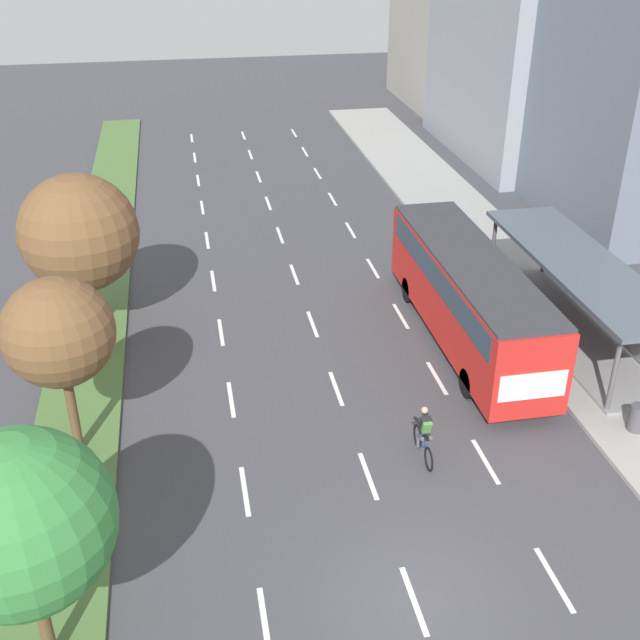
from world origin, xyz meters
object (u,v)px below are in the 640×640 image
Objects in this scene: bus_shelter at (583,290)px; trash_bin at (637,418)px; bus at (468,290)px; median_tree_third at (79,233)px; cyclist at (424,436)px; median_tree_nearest at (20,522)px; median_tree_second at (58,333)px.

bus_shelter is 12.72× the size of trash_bin.
bus is at bearing 116.81° from trash_bin.
median_tree_third is (-17.69, 3.38, 2.17)m from bus_shelter.
cyclist is at bearing -119.21° from bus.
bus is 1.99× the size of median_tree_nearest.
median_tree_nearest reaches higher than cyclist.
trash_bin is at bearing -7.34° from median_tree_second.
median_tree_third is at bearing 169.19° from bus_shelter.
bus_shelter is 1.80× the size of median_tree_third.
cyclist is 2.14× the size of trash_bin.
bus is 2.05× the size of median_tree_second.
median_tree_nearest is at bearing -147.74° from bus_shelter.
bus is at bearing -12.79° from median_tree_third.
cyclist is 6.71m from trash_bin.
trash_bin is at bearing -29.45° from median_tree_third.
median_tree_second is at bearing -89.58° from median_tree_third.
median_tree_third is 7.08× the size of trash_bin.
median_tree_nearest reaches higher than trash_bin.
bus is at bearing 17.45° from median_tree_second.
median_tree_third is at bearing 150.55° from trash_bin.
bus is 7.29m from cyclist.
median_tree_third reaches higher than cyclist.
median_tree_nearest is at bearing -89.76° from median_tree_second.
trash_bin is at bearing 17.18° from median_tree_nearest.
cyclist is (-7.78, -5.93, -1.08)m from bus_shelter.
bus is 17.66m from median_tree_nearest.
cyclist is at bearing -142.67° from bus_shelter.
median_tree_third reaches higher than median_tree_second.
bus_shelter reaches higher than cyclist.
median_tree_third is (-0.08, 14.48, 0.09)m from median_tree_nearest.
median_tree_nearest is at bearing -89.67° from median_tree_third.
bus is 13.89m from median_tree_third.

